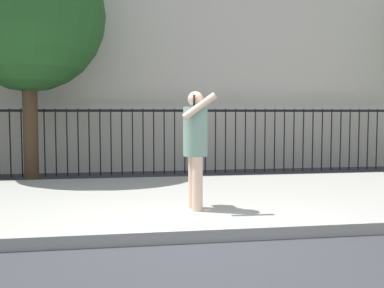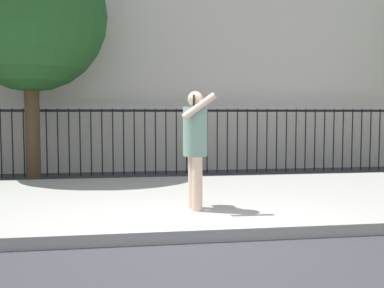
% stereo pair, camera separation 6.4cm
% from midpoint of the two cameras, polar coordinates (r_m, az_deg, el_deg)
% --- Properties ---
extents(ground_plane, '(60.00, 60.00, 0.00)m').
position_cam_midpoint_polar(ground_plane, '(5.36, 1.07, -12.38)').
color(ground_plane, '#333338').
extents(sidewalk, '(28.00, 4.40, 0.15)m').
position_cam_midpoint_polar(sidewalk, '(7.46, -1.94, -7.10)').
color(sidewalk, '#9E9B93').
rests_on(sidewalk, ground).
extents(iron_fence, '(12.03, 0.04, 1.60)m').
position_cam_midpoint_polar(iron_fence, '(11.01, -4.36, 1.46)').
color(iron_fence, black).
rests_on(iron_fence, ground).
extents(pedestrian_on_phone, '(0.49, 0.67, 1.65)m').
position_cam_midpoint_polar(pedestrian_on_phone, '(6.32, 0.08, 0.36)').
color(pedestrian_on_phone, beige).
rests_on(pedestrian_on_phone, sidewalk).
extents(street_tree_mid, '(3.29, 3.29, 5.25)m').
position_cam_midpoint_polar(street_tree_mid, '(10.66, -20.17, 14.99)').
color(street_tree_mid, '#4C3823').
rests_on(street_tree_mid, ground).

